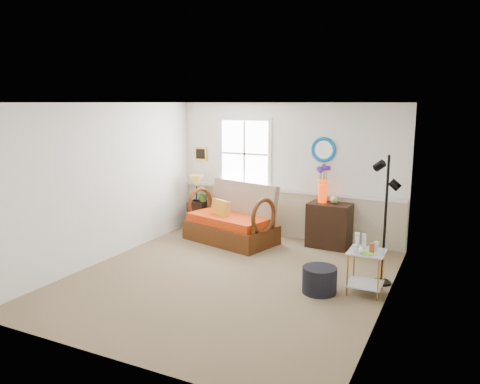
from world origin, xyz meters
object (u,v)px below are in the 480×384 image
at_px(side_table, 366,272).
at_px(ottoman, 319,280).
at_px(lamp_stand, 197,215).
at_px(loveseat, 231,213).
at_px(cabinet, 329,225).
at_px(floor_lamp, 385,221).

relative_size(side_table, ottoman, 1.28).
relative_size(lamp_stand, ottoman, 1.24).
bearing_deg(loveseat, cabinet, 30.50).
bearing_deg(ottoman, loveseat, 143.63).
xyz_separation_m(cabinet, floor_lamp, (1.18, -1.40, 0.54)).
distance_m(loveseat, cabinet, 1.84).
height_order(lamp_stand, cabinet, cabinet).
height_order(loveseat, side_table, loveseat).
height_order(cabinet, side_table, cabinet).
xyz_separation_m(cabinet, ottoman, (0.46, -2.13, -0.22)).
bearing_deg(lamp_stand, floor_lamp, -19.08).
xyz_separation_m(side_table, floor_lamp, (0.15, 0.47, 0.64)).
bearing_deg(loveseat, ottoman, -21.43).
xyz_separation_m(lamp_stand, floor_lamp, (3.97, -1.37, 0.65)).
bearing_deg(cabinet, side_table, -58.48).
bearing_deg(floor_lamp, lamp_stand, -174.96).
xyz_separation_m(side_table, ottoman, (-0.57, -0.26, -0.12)).
xyz_separation_m(loveseat, side_table, (2.80, -1.38, -0.24)).
bearing_deg(cabinet, lamp_stand, -176.82).
height_order(cabinet, ottoman, cabinet).
height_order(loveseat, cabinet, loveseat).
bearing_deg(ottoman, lamp_stand, 147.05).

